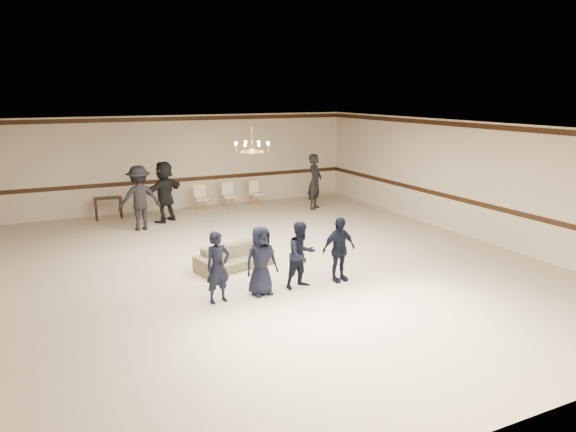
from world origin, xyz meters
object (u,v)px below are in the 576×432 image
(chandelier, at_px, (252,138))
(boy_a, at_px, (218,267))
(adult_mid, at_px, (165,192))
(adult_right, at_px, (315,182))
(boy_d, at_px, (339,249))
(console_table, at_px, (109,208))
(boy_c, at_px, (301,255))
(banquet_chair_left, at_px, (202,198))
(settee, at_px, (234,257))
(adult_left, at_px, (139,198))
(boy_b, at_px, (261,261))
(banquet_chair_right, at_px, (256,194))
(banquet_chair_mid, at_px, (229,196))

(chandelier, distance_m, boy_a, 3.92)
(adult_mid, bearing_deg, adult_right, 141.19)
(boy_d, relative_size, console_table, 1.65)
(adult_right, bearing_deg, console_table, 123.58)
(boy_c, distance_m, banquet_chair_left, 7.88)
(settee, relative_size, adult_right, 0.95)
(console_table, bearing_deg, adult_left, -65.09)
(boy_c, distance_m, console_table, 8.53)
(adult_left, xyz_separation_m, banquet_chair_left, (2.34, 1.59, -0.50))
(settee, xyz_separation_m, adult_right, (4.75, 4.80, 0.69))
(boy_b, xyz_separation_m, adult_right, (4.84, 6.58, 0.25))
(settee, height_order, adult_left, adult_left)
(boy_a, xyz_separation_m, console_table, (-0.92, 8.08, -0.35))
(boy_b, distance_m, banquet_chair_left, 7.97)
(boy_d, height_order, adult_right, adult_right)
(chandelier, distance_m, banquet_chair_right, 6.14)
(banquet_chair_left, distance_m, banquet_chair_mid, 1.00)
(boy_a, bearing_deg, adult_left, 81.43)
(boy_a, xyz_separation_m, settee, (0.98, 1.78, -0.44))
(boy_d, bearing_deg, chandelier, 102.23)
(boy_a, bearing_deg, settee, 50.15)
(boy_a, height_order, adult_right, adult_right)
(boy_a, height_order, boy_d, same)
(settee, bearing_deg, boy_d, -58.87)
(banquet_chair_left, height_order, banquet_chair_mid, same)
(boy_b, distance_m, console_table, 8.29)
(boy_b, height_order, adult_mid, adult_mid)
(banquet_chair_left, bearing_deg, banquet_chair_right, 4.64)
(banquet_chair_right, bearing_deg, boy_d, -105.27)
(settee, distance_m, adult_mid, 5.26)
(boy_c, height_order, banquet_chair_left, boy_c)
(console_table, bearing_deg, banquet_chair_mid, 1.82)
(boy_b, bearing_deg, adult_left, 96.81)
(settee, distance_m, banquet_chair_left, 6.20)
(boy_d, relative_size, banquet_chair_mid, 1.57)
(boy_c, distance_m, boy_d, 0.90)
(boy_d, height_order, adult_mid, adult_mid)
(chandelier, height_order, boy_d, chandelier)
(settee, xyz_separation_m, adult_mid, (-0.35, 5.20, 0.69))
(boy_c, relative_size, adult_left, 0.74)
(boy_d, xyz_separation_m, settee, (-1.72, 1.78, -0.44))
(adult_left, bearing_deg, boy_a, 92.29)
(boy_a, xyz_separation_m, boy_b, (0.90, 0.00, 0.00))
(boy_a, relative_size, banquet_chair_left, 1.57)
(adult_mid, xyz_separation_m, banquet_chair_mid, (2.44, 0.89, -0.50))
(banquet_chair_right, relative_size, console_table, 1.06)
(banquet_chair_mid, bearing_deg, banquet_chair_left, -177.60)
(adult_right, relative_size, banquet_chair_left, 2.12)
(adult_right, xyz_separation_m, banquet_chair_left, (-3.66, 1.29, -0.50))
(adult_left, relative_size, adult_right, 1.00)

